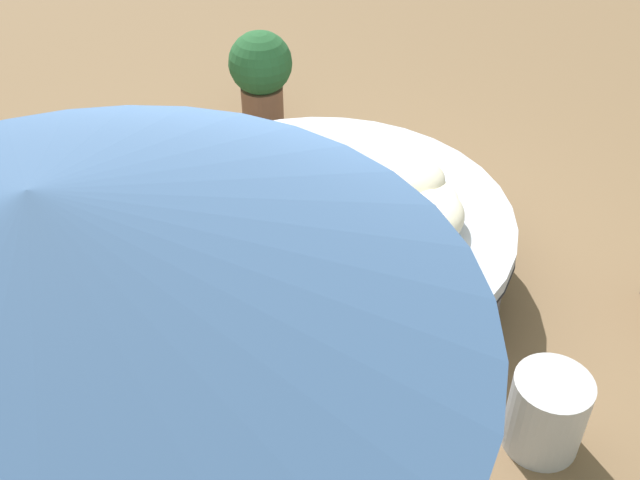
# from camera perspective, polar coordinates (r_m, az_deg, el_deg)

# --- Properties ---
(ground_plane) EXTENTS (16.00, 16.00, 0.00)m
(ground_plane) POSITION_cam_1_polar(r_m,az_deg,el_deg) (5.10, 0.00, -2.86)
(ground_plane) COLOR brown
(round_bed) EXTENTS (2.47, 2.47, 0.54)m
(round_bed) POSITION_cam_1_polar(r_m,az_deg,el_deg) (4.92, 0.00, -0.43)
(round_bed) COLOR #595966
(round_bed) RESTS_ON ground_plane
(throw_pillow_0) EXTENTS (0.51, 0.35, 0.16)m
(throw_pillow_0) POSITION_cam_1_polar(r_m,az_deg,el_deg) (4.31, 5.68, -1.27)
(throw_pillow_0) COLOR white
(throw_pillow_0) RESTS_ON round_bed
(throw_pillow_1) EXTENTS (0.46, 0.40, 0.16)m
(throw_pillow_1) POSITION_cam_1_polar(r_m,az_deg,el_deg) (4.44, 7.45, -0.04)
(throw_pillow_1) COLOR beige
(throw_pillow_1) RESTS_ON round_bed
(throw_pillow_2) EXTENTS (0.53, 0.37, 0.21)m
(throw_pillow_2) POSITION_cam_1_polar(r_m,az_deg,el_deg) (4.59, 8.53, 1.68)
(throw_pillow_2) COLOR beige
(throw_pillow_2) RESTS_ON round_bed
(throw_pillow_3) EXTENTS (0.51, 0.39, 0.14)m
(throw_pillow_3) POSITION_cam_1_polar(r_m,az_deg,el_deg) (4.78, 8.10, 2.89)
(throw_pillow_3) COLOR silver
(throw_pillow_3) RESTS_ON round_bed
(throw_pillow_4) EXTENTS (0.42, 0.39, 0.21)m
(throw_pillow_4) POSITION_cam_1_polar(r_m,az_deg,el_deg) (4.91, 7.15, 4.57)
(throw_pillow_4) COLOR beige
(throw_pillow_4) RESTS_ON round_bed
(patio_umbrella) EXTENTS (2.35, 2.35, 2.36)m
(patio_umbrella) POSITION_cam_1_polar(r_m,az_deg,el_deg) (2.03, -19.86, -1.58)
(patio_umbrella) COLOR #262628
(patio_umbrella) RESTS_ON ground_plane
(planter) EXTENTS (0.54, 0.54, 0.86)m
(planter) POSITION_cam_1_polar(r_m,az_deg,el_deg) (6.55, -4.49, 12.42)
(planter) COLOR brown
(planter) RESTS_ON ground_plane
(side_table) EXTENTS (0.41, 0.41, 0.47)m
(side_table) POSITION_cam_1_polar(r_m,az_deg,el_deg) (4.18, 16.72, -12.38)
(side_table) COLOR #B7B7BC
(side_table) RESTS_ON ground_plane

